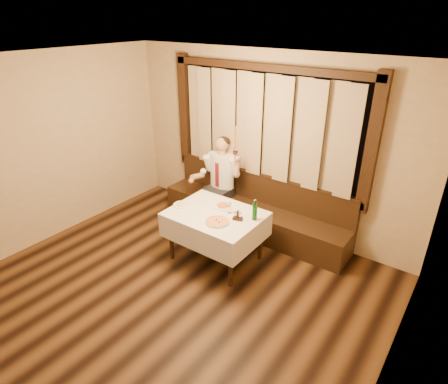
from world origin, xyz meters
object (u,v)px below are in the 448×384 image
Objects in this scene: green_bottle at (255,211)px; seated_man at (220,175)px; banquette at (254,212)px; pasta_red at (223,204)px; pizza at (217,222)px; pasta_cream at (182,203)px; dining_table at (216,220)px; cruet_caddy at (238,217)px.

seated_man is (-1.15, 0.77, -0.04)m from green_bottle.
banquette is 0.95m from pasta_red.
pizza is 0.23× the size of seated_man.
pizza is 1.20× the size of pasta_red.
banquette is 0.83m from seated_man.
pizza is at bearing -54.67° from seated_man.
banquette is at bearing 64.81° from pasta_cream.
pizza is (0.18, -0.20, 0.12)m from dining_table.
dining_table is 4.28× the size of green_bottle.
cruet_caddy reaches higher than pasta_red.
green_bottle is (0.53, -0.86, 0.57)m from banquette.
pizza is at bearing -134.62° from green_bottle.
banquette is 11.57× the size of pasta_red.
seated_man is (-0.60, 0.73, 0.05)m from pasta_red.
green_bottle reaches higher than pasta_cream.
green_bottle is 0.20× the size of seated_man.
pasta_cream is (-0.53, -1.13, 0.48)m from banquette.
green_bottle is 1.39m from seated_man.
seated_man is at bearing 125.33° from pizza.
pizza reaches higher than dining_table.
seated_man is (-0.62, -0.09, 0.54)m from banquette.
green_bottle is at bearing 17.08° from dining_table.
banquette is 1.16m from green_bottle.
banquette is 10.78× the size of green_bottle.
dining_table is at bearing -56.28° from seated_man.
pizza is at bearing -7.40° from pasta_cream.
pizza is at bearing -146.48° from cruet_caddy.
pizza is 0.52m from green_bottle.
pasta_red is (-0.20, 0.40, 0.02)m from pizza.
pasta_red is at bearing 31.54° from pasta_cream.
pasta_red reaches higher than dining_table.
pasta_red is 0.19× the size of seated_man.
dining_table is (0.00, -1.02, 0.34)m from banquette.
pasta_cream is 0.89m from cruet_caddy.
green_bottle is 0.24m from cruet_caddy.
dining_table is 0.86× the size of seated_man.
seated_man reaches higher than cruet_caddy.
dining_table is 3.83× the size of pizza.
pasta_red is 1.96× the size of cruet_caddy.
pasta_cream is at bearing 172.60° from pizza.
banquette is 9.65× the size of pizza.
dining_table is at bearing 11.03° from pasta_cream.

